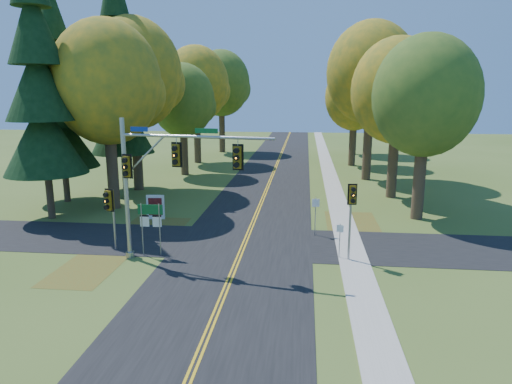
# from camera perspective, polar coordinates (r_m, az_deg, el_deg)

# --- Properties ---
(ground) EXTENTS (160.00, 160.00, 0.00)m
(ground) POSITION_cam_1_polar(r_m,az_deg,el_deg) (25.64, -2.00, -7.79)
(ground) COLOR #40551E
(ground) RESTS_ON ground
(road_main) EXTENTS (8.00, 160.00, 0.02)m
(road_main) POSITION_cam_1_polar(r_m,az_deg,el_deg) (25.64, -2.00, -7.77)
(road_main) COLOR black
(road_main) RESTS_ON ground
(road_cross) EXTENTS (60.00, 6.00, 0.02)m
(road_cross) POSITION_cam_1_polar(r_m,az_deg,el_deg) (27.50, -1.41, -6.35)
(road_cross) COLOR black
(road_cross) RESTS_ON ground
(centerline_left) EXTENTS (0.10, 160.00, 0.01)m
(centerline_left) POSITION_cam_1_polar(r_m,az_deg,el_deg) (25.64, -2.22, -7.73)
(centerline_left) COLOR gold
(centerline_left) RESTS_ON road_main
(centerline_right) EXTENTS (0.10, 160.00, 0.01)m
(centerline_right) POSITION_cam_1_polar(r_m,az_deg,el_deg) (25.62, -1.77, -7.75)
(centerline_right) COLOR gold
(centerline_right) RESTS_ON road_main
(sidewalk_east) EXTENTS (1.60, 160.00, 0.06)m
(sidewalk_east) POSITION_cam_1_polar(r_m,az_deg,el_deg) (25.54, 12.05, -8.08)
(sidewalk_east) COLOR #9E998E
(sidewalk_east) RESTS_ON ground
(leaf_patch_w_near) EXTENTS (4.00, 6.00, 0.00)m
(leaf_patch_w_near) POSITION_cam_1_polar(r_m,az_deg,el_deg) (30.84, -13.00, -4.59)
(leaf_patch_w_near) COLOR brown
(leaf_patch_w_near) RESTS_ON ground
(leaf_patch_e) EXTENTS (3.50, 8.00, 0.00)m
(leaf_patch_e) POSITION_cam_1_polar(r_m,az_deg,el_deg) (31.28, 12.07, -4.31)
(leaf_patch_e) COLOR brown
(leaf_patch_e) RESTS_ON ground
(leaf_patch_w_far) EXTENTS (3.00, 5.00, 0.00)m
(leaf_patch_w_far) POSITION_cam_1_polar(r_m,az_deg,el_deg) (25.13, -20.43, -9.01)
(leaf_patch_w_far) COLOR brown
(leaf_patch_w_far) RESTS_ON ground
(tree_w_a) EXTENTS (8.00, 8.00, 14.15)m
(tree_w_a) POSITION_cam_1_polar(r_m,az_deg,el_deg) (36.27, -18.01, 12.81)
(tree_w_a) COLOR #38281C
(tree_w_a) RESTS_ON ground
(tree_e_a) EXTENTS (7.20, 7.20, 12.73)m
(tree_e_a) POSITION_cam_1_polar(r_m,az_deg,el_deg) (33.59, 20.53, 11.09)
(tree_e_a) COLOR #38281C
(tree_e_a) RESTS_ON ground
(tree_w_b) EXTENTS (8.60, 8.60, 15.38)m
(tree_w_b) POSITION_cam_1_polar(r_m,az_deg,el_deg) (42.92, -15.01, 14.00)
(tree_w_b) COLOR #38281C
(tree_w_b) RESTS_ON ground
(tree_e_b) EXTENTS (7.60, 7.60, 13.33)m
(tree_e_b) POSITION_cam_1_polar(r_m,az_deg,el_deg) (40.11, 17.34, 11.91)
(tree_e_b) COLOR #38281C
(tree_e_b) RESTS_ON ground
(tree_w_c) EXTENTS (6.80, 6.80, 11.91)m
(tree_w_c) POSITION_cam_1_polar(r_m,az_deg,el_deg) (50.02, -9.07, 11.19)
(tree_w_c) COLOR #38281C
(tree_w_c) RESTS_ON ground
(tree_e_c) EXTENTS (8.80, 8.80, 15.79)m
(tree_e_c) POSITION_cam_1_polar(r_m,az_deg,el_deg) (47.98, 14.29, 14.18)
(tree_e_c) COLOR #38281C
(tree_e_c) RESTS_ON ground
(tree_w_d) EXTENTS (8.20, 8.20, 14.56)m
(tree_w_d) POSITION_cam_1_polar(r_m,az_deg,el_deg) (58.61, -7.43, 13.19)
(tree_w_d) COLOR #38281C
(tree_w_d) RESTS_ON ground
(tree_e_d) EXTENTS (7.00, 7.00, 12.32)m
(tree_e_d) POSITION_cam_1_polar(r_m,az_deg,el_deg) (56.99, 12.26, 11.49)
(tree_e_d) COLOR #38281C
(tree_e_d) RESTS_ON ground
(tree_w_e) EXTENTS (8.40, 8.40, 14.97)m
(tree_w_e) POSITION_cam_1_polar(r_m,az_deg,el_deg) (69.04, -4.28, 13.36)
(tree_w_e) COLOR #38281C
(tree_w_e) RESTS_ON ground
(tree_e_e) EXTENTS (7.80, 7.80, 13.74)m
(tree_e_e) POSITION_cam_1_polar(r_m,az_deg,el_deg) (67.76, 12.40, 12.38)
(tree_e_e) COLOR #38281C
(tree_e_e) RESTS_ON ground
(pine_a) EXTENTS (5.60, 5.60, 19.48)m
(pine_a) POSITION_cam_1_polar(r_m,az_deg,el_deg) (34.82, -25.47, 11.77)
(pine_a) COLOR #38281C
(pine_a) RESTS_ON ground
(pine_b) EXTENTS (5.60, 5.60, 17.31)m
(pine_b) POSITION_cam_1_polar(r_m,az_deg,el_deg) (39.90, -23.44, 10.40)
(pine_b) COLOR #38281C
(pine_b) RESTS_ON ground
(pine_c) EXTENTS (5.60, 5.60, 20.56)m
(pine_c) POSITION_cam_1_polar(r_m,az_deg,el_deg) (43.10, -16.73, 13.00)
(pine_c) COLOR #38281C
(pine_c) RESTS_ON ground
(traffic_mast) EXTENTS (8.23, 1.70, 7.56)m
(traffic_mast) POSITION_cam_1_polar(r_m,az_deg,el_deg) (23.83, -11.94, 2.50)
(traffic_mast) COLOR #969A9E
(traffic_mast) RESTS_ON ground
(east_signal_pole) EXTENTS (0.49, 0.57, 4.24)m
(east_signal_pole) POSITION_cam_1_polar(r_m,az_deg,el_deg) (24.15, 11.88, -1.35)
(east_signal_pole) COLOR gray
(east_signal_pole) RESTS_ON ground
(ped_signal_pole) EXTENTS (0.55, 0.66, 3.62)m
(ped_signal_pole) POSITION_cam_1_polar(r_m,az_deg,el_deg) (26.65, -17.79, -1.56)
(ped_signal_pole) COLOR gray
(ped_signal_pole) RESTS_ON ground
(route_sign_cluster) EXTENTS (1.39, 0.09, 2.98)m
(route_sign_cluster) POSITION_cam_1_polar(r_m,az_deg,el_deg) (25.46, -13.04, -3.31)
(route_sign_cluster) COLOR gray
(route_sign_cluster) RESTS_ON ground
(info_kiosk) EXTENTS (1.26, 0.27, 1.74)m
(info_kiosk) POSITION_cam_1_polar(r_m,az_deg,el_deg) (33.12, -12.45, -1.85)
(info_kiosk) COLOR silver
(info_kiosk) RESTS_ON ground
(reg_sign_e_north) EXTENTS (0.47, 0.10, 2.44)m
(reg_sign_e_north) POSITION_cam_1_polar(r_m,az_deg,el_deg) (28.69, 7.45, -2.20)
(reg_sign_e_north) COLOR gray
(reg_sign_e_north) RESTS_ON ground
(reg_sign_e_south) EXTENTS (0.36, 0.15, 1.95)m
(reg_sign_e_south) POSITION_cam_1_polar(r_m,az_deg,el_deg) (25.04, 10.44, -5.27)
(reg_sign_e_south) COLOR gray
(reg_sign_e_south) RESTS_ON ground
(reg_sign_w) EXTENTS (0.42, 0.10, 2.20)m
(reg_sign_w) POSITION_cam_1_polar(r_m,az_deg,el_deg) (28.55, -14.06, -2.89)
(reg_sign_w) COLOR gray
(reg_sign_w) RESTS_ON ground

